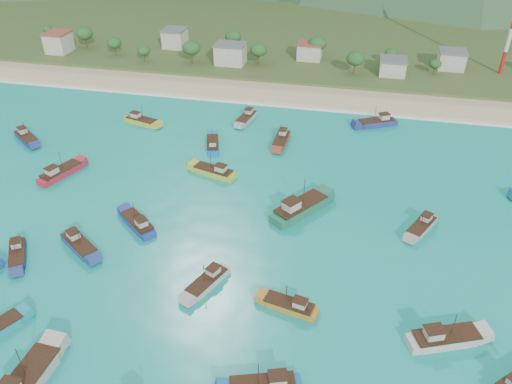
% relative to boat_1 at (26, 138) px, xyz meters
% --- Properties ---
extents(ground, '(600.00, 600.00, 0.00)m').
position_rel_boat_1_xyz_m(ground, '(70.17, -33.45, -0.68)').
color(ground, '#0D8F81').
rests_on(ground, ground).
extents(beach, '(400.00, 18.00, 1.20)m').
position_rel_boat_1_xyz_m(beach, '(70.17, 45.55, -0.68)').
color(beach, beige).
rests_on(beach, ground).
extents(land, '(400.00, 110.00, 2.40)m').
position_rel_boat_1_xyz_m(land, '(70.17, 106.55, -0.68)').
color(land, '#385123').
rests_on(land, ground).
extents(surf_line, '(400.00, 2.50, 0.08)m').
position_rel_boat_1_xyz_m(surf_line, '(70.17, 36.05, -0.68)').
color(surf_line, white).
rests_on(surf_line, ground).
extents(village, '(222.09, 25.43, 6.75)m').
position_rel_boat_1_xyz_m(village, '(70.66, 69.59, 3.85)').
color(village, beige).
rests_on(village, ground).
extents(vegetation, '(271.65, 25.87, 8.50)m').
position_rel_boat_1_xyz_m(vegetation, '(59.28, 69.14, 4.60)').
color(vegetation, '#235623').
rests_on(vegetation, ground).
extents(boat_1, '(9.79, 8.36, 5.91)m').
position_rel_boat_1_xyz_m(boat_1, '(0.00, 0.00, 0.00)').
color(boat_1, navy).
rests_on(boat_1, ground).
extents(boat_5, '(11.22, 13.47, 8.07)m').
position_rel_boat_1_xyz_m(boat_5, '(74.04, -16.74, 0.39)').
color(boat_5, '#1C6749').
rests_on(boat_5, ground).
extents(boat_6, '(5.40, 9.81, 5.56)m').
position_rel_boat_1_xyz_m(boat_6, '(48.39, 6.89, -0.06)').
color(boat_6, '#146BB6').
rests_on(boat_6, ground).
extents(boat_10, '(3.19, 10.01, 5.87)m').
position_rel_boat_1_xyz_m(boat_10, '(64.97, 13.02, -0.01)').
color(boat_10, '#9B3826').
rests_on(boat_10, ground).
extents(boat_13, '(10.66, 5.71, 6.04)m').
position_rel_boat_1_xyz_m(boat_13, '(52.55, -6.02, 0.02)').
color(boat_13, gold).
rests_on(boat_13, ground).
extents(boat_14, '(4.32, 9.87, 5.64)m').
position_rel_boat_1_xyz_m(boat_14, '(53.17, 24.01, -0.05)').
color(boat_14, '#A49E96').
rests_on(boat_14, ground).
extents(boat_16, '(6.73, 11.19, 6.36)m').
position_rel_boat_1_xyz_m(boat_16, '(18.16, -14.08, 0.08)').
color(boat_16, '#A9222F').
rests_on(boat_16, ground).
extents(boat_18, '(6.64, 9.26, 5.36)m').
position_rel_boat_1_xyz_m(boat_18, '(98.27, -17.05, -0.10)').
color(boat_18, '#A79F98').
rests_on(boat_18, ground).
extents(boat_19, '(11.47, 7.20, 6.53)m').
position_rel_boat_1_xyz_m(boat_19, '(100.00, -45.15, 0.11)').
color(boat_19, beige).
rests_on(boat_19, ground).
extents(boat_21, '(6.10, 9.54, 5.44)m').
position_rel_boat_1_xyz_m(boat_21, '(61.69, -40.97, -0.09)').
color(boat_21, '#B9AEA7').
rests_on(boat_21, ground).
extents(boat_22, '(9.78, 7.97, 5.82)m').
position_rel_boat_1_xyz_m(boat_22, '(35.41, -36.78, -0.02)').
color(boat_22, navy).
rests_on(boat_22, ground).
extents(boat_24, '(10.36, 5.45, 5.87)m').
position_rel_boat_1_xyz_m(boat_24, '(25.13, 15.87, -0.01)').
color(boat_24, gold).
rests_on(boat_24, ground).
extents(boat_27, '(9.58, 8.53, 5.87)m').
position_rel_boat_1_xyz_m(boat_27, '(43.42, -28.31, -0.01)').
color(boat_27, navy).
rests_on(boat_27, ground).
extents(boat_29, '(9.32, 4.45, 5.30)m').
position_rel_boat_1_xyz_m(boat_29, '(76.33, -43.42, -0.11)').
color(boat_29, '#BF7724').
rests_on(boat_29, ground).
extents(boat_30, '(7.07, 8.92, 5.27)m').
position_rel_boat_1_xyz_m(boat_30, '(25.66, -41.52, -0.12)').
color(boat_30, navy).
rests_on(boat_30, ground).
extents(boat_31, '(11.07, 7.69, 6.37)m').
position_rel_boat_1_xyz_m(boat_31, '(88.83, 28.65, 0.08)').
color(boat_31, navy).
rests_on(boat_31, ground).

